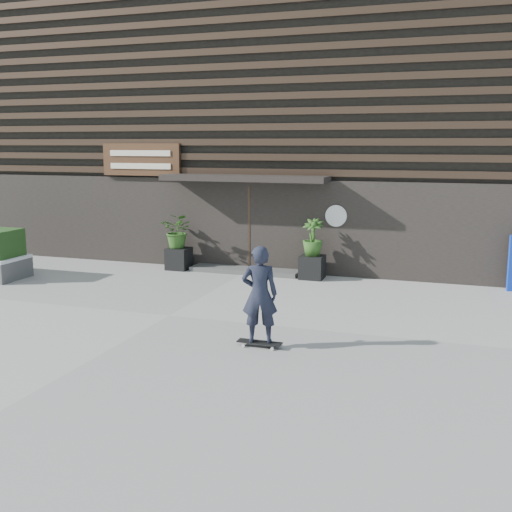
% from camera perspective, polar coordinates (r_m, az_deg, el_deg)
% --- Properties ---
extents(ground, '(80.00, 80.00, 0.00)m').
position_cam_1_polar(ground, '(12.88, -7.93, -5.40)').
color(ground, '#A2A09A').
rests_on(ground, ground).
extents(entrance_step, '(3.00, 0.80, 0.12)m').
position_cam_1_polar(entrance_step, '(16.98, -0.95, -1.29)').
color(entrance_step, '#464644').
rests_on(entrance_step, ground).
extents(planter_pot_left, '(0.60, 0.60, 0.60)m').
position_cam_1_polar(planter_pot_left, '(17.48, -7.05, -0.23)').
color(planter_pot_left, black).
rests_on(planter_pot_left, ground).
extents(bamboo_left, '(0.86, 0.75, 0.96)m').
position_cam_1_polar(bamboo_left, '(17.36, -7.10, 2.30)').
color(bamboo_left, '#2D591E').
rests_on(bamboo_left, planter_pot_left).
extents(planter_pot_right, '(0.60, 0.60, 0.60)m').
position_cam_1_polar(planter_pot_right, '(16.21, 5.14, -1.02)').
color(planter_pot_right, black).
rests_on(planter_pot_right, ground).
extents(bamboo_right, '(0.54, 0.54, 0.96)m').
position_cam_1_polar(bamboo_right, '(16.07, 5.18, 1.71)').
color(bamboo_right, '#2D591E').
rests_on(bamboo_right, planter_pot_right).
extents(building, '(18.00, 11.00, 8.00)m').
position_cam_1_polar(building, '(21.76, 3.90, 11.61)').
color(building, black).
rests_on(building, ground).
extents(skateboarder, '(0.78, 0.55, 1.77)m').
position_cam_1_polar(skateboarder, '(10.59, 0.33, -3.55)').
color(skateboarder, black).
rests_on(skateboarder, ground).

